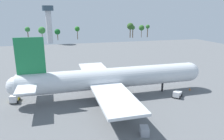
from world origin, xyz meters
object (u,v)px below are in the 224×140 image
object	(u,v)px
control_tower	(49,21)
maintenance_van	(177,94)
cargo_loader	(37,72)
pushback_tractor	(27,80)
safety_cone_nose	(190,89)
cargo_airplane	(112,78)
baggage_tug	(15,98)
cargo_container_fore	(144,131)

from	to	relation	value
control_tower	maintenance_van	bearing A→B (deg)	-73.81
cargo_loader	pushback_tractor	xyz separation A→B (m)	(-3.26, -10.11, -0.14)
pushback_tractor	safety_cone_nose	distance (m)	62.58
safety_cone_nose	control_tower	xyz separation A→B (m)	(-48.88, 135.77, 19.49)
cargo_airplane	baggage_tug	bearing A→B (deg)	173.00
baggage_tug	control_tower	distance (m)	132.16
baggage_tug	control_tower	bearing A→B (deg)	85.66
safety_cone_nose	control_tower	size ratio (longest dim) A/B	0.03
cargo_container_fore	cargo_airplane	bearing A→B (deg)	92.99
pushback_tractor	baggage_tug	bearing A→B (deg)	-94.44
control_tower	baggage_tug	bearing A→B (deg)	-94.34
maintenance_van	control_tower	size ratio (longest dim) A/B	0.13
pushback_tractor	cargo_loader	bearing A→B (deg)	72.11
cargo_airplane	baggage_tug	distance (m)	30.79
control_tower	pushback_tractor	bearing A→B (deg)	-94.32
cargo_loader	control_tower	distance (m)	102.23
maintenance_van	cargo_container_fore	bearing A→B (deg)	-137.95
pushback_tractor	safety_cone_nose	bearing A→B (deg)	-23.86
cargo_airplane	cargo_container_fore	world-z (taller)	cargo_airplane
maintenance_van	pushback_tractor	bearing A→B (deg)	148.63
baggage_tug	pushback_tractor	size ratio (longest dim) A/B	1.01
cargo_loader	baggage_tug	bearing A→B (deg)	-99.09
maintenance_van	safety_cone_nose	bearing A→B (deg)	29.84
safety_cone_nose	control_tower	bearing A→B (deg)	109.80
baggage_tug	safety_cone_nose	xyz separation A→B (m)	(58.78, -5.32, -0.80)
maintenance_van	control_tower	world-z (taller)	control_tower
pushback_tractor	control_tower	bearing A→B (deg)	85.68
cargo_container_fore	pushback_tractor	bearing A→B (deg)	122.19
safety_cone_nose	cargo_loader	bearing A→B (deg)	146.72
cargo_airplane	cargo_container_fore	xyz separation A→B (m)	(1.24, -23.68, -5.38)
baggage_tug	cargo_container_fore	xyz separation A→B (m)	(31.37, -27.38, -0.27)
cargo_airplane	pushback_tractor	xyz separation A→B (m)	(-28.58, 23.69, -5.37)
pushback_tractor	cargo_container_fore	size ratio (longest dim) A/B	1.42
pushback_tractor	cargo_container_fore	distance (m)	55.98
cargo_loader	maintenance_van	distance (m)	60.90
cargo_loader	pushback_tractor	world-z (taller)	cargo_loader
cargo_airplane	pushback_tractor	size ratio (longest dim) A/B	14.65
cargo_loader	maintenance_van	bearing A→B (deg)	-41.14
cargo_airplane	cargo_loader	size ratio (longest dim) A/B	14.20
pushback_tractor	control_tower	xyz separation A→B (m)	(8.35, 110.46, 18.96)
cargo_loader	safety_cone_nose	world-z (taller)	cargo_loader
cargo_loader	cargo_container_fore	bearing A→B (deg)	-65.20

